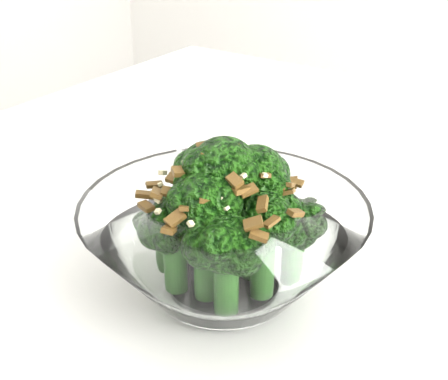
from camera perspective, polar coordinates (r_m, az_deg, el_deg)
The scene contains 1 object.
broccoli_dish at distance 0.42m, azimuth 0.05°, elevation -4.42°, with size 0.19×0.19×0.12m.
Camera 1 is at (0.10, -0.32, 1.01)m, focal length 50.00 mm.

